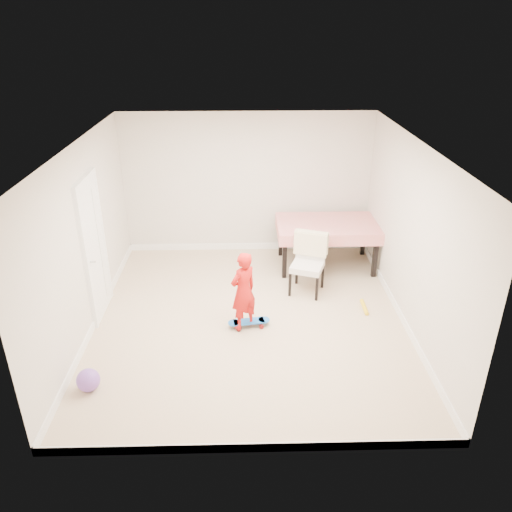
{
  "coord_description": "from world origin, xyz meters",
  "views": [
    {
      "loc": [
        -0.07,
        -6.25,
        4.06
      ],
      "look_at": [
        0.1,
        0.2,
        0.95
      ],
      "focal_mm": 35.0,
      "sensor_mm": 36.0,
      "label": 1
    }
  ],
  "objects_px": {
    "skateboard": "(249,324)",
    "balloon": "(88,380)",
    "child": "(243,293)",
    "dining_table": "(326,244)",
    "dining_chair": "(307,265)"
  },
  "relations": [
    {
      "from": "dining_table",
      "to": "dining_chair",
      "type": "xyz_separation_m",
      "value": [
        -0.45,
        -0.95,
        0.08
      ]
    },
    {
      "from": "dining_table",
      "to": "balloon",
      "type": "distance_m",
      "value": 4.67
    },
    {
      "from": "dining_chair",
      "to": "child",
      "type": "bearing_deg",
      "value": -114.3
    },
    {
      "from": "skateboard",
      "to": "balloon",
      "type": "bearing_deg",
      "value": -154.86
    },
    {
      "from": "skateboard",
      "to": "dining_chair",
      "type": "bearing_deg",
      "value": 37.37
    },
    {
      "from": "balloon",
      "to": "dining_table",
      "type": "bearing_deg",
      "value": 44.27
    },
    {
      "from": "skateboard",
      "to": "balloon",
      "type": "height_order",
      "value": "balloon"
    },
    {
      "from": "dining_chair",
      "to": "skateboard",
      "type": "relative_size",
      "value": 1.61
    },
    {
      "from": "balloon",
      "to": "child",
      "type": "bearing_deg",
      "value": 34.06
    },
    {
      "from": "skateboard",
      "to": "balloon",
      "type": "xyz_separation_m",
      "value": [
        -1.94,
        -1.31,
        0.09
      ]
    },
    {
      "from": "dining_chair",
      "to": "child",
      "type": "height_order",
      "value": "child"
    },
    {
      "from": "dining_table",
      "to": "skateboard",
      "type": "relative_size",
      "value": 2.85
    },
    {
      "from": "dining_chair",
      "to": "balloon",
      "type": "bearing_deg",
      "value": -121.24
    },
    {
      "from": "dining_chair",
      "to": "balloon",
      "type": "relative_size",
      "value": 3.51
    },
    {
      "from": "dining_table",
      "to": "dining_chair",
      "type": "height_order",
      "value": "dining_chair"
    }
  ]
}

